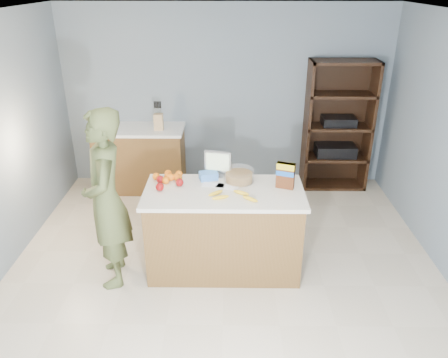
{
  "coord_description": "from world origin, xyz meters",
  "views": [
    {
      "loc": [
        0.05,
        -3.49,
        2.8
      ],
      "look_at": [
        0.0,
        0.35,
        1.0
      ],
      "focal_mm": 35.0,
      "sensor_mm": 36.0,
      "label": 1
    }
  ],
  "objects_px": {
    "shelving_unit": "(337,128)",
    "person": "(106,200)",
    "counter_peninsula": "(224,233)",
    "tv": "(218,163)",
    "cereal_box": "(286,174)"
  },
  "relations": [
    {
      "from": "cereal_box",
      "to": "person",
      "type": "bearing_deg",
      "value": -171.58
    },
    {
      "from": "person",
      "to": "tv",
      "type": "height_order",
      "value": "person"
    },
    {
      "from": "person",
      "to": "cereal_box",
      "type": "height_order",
      "value": "person"
    },
    {
      "from": "shelving_unit",
      "to": "tv",
      "type": "height_order",
      "value": "shelving_unit"
    },
    {
      "from": "counter_peninsula",
      "to": "tv",
      "type": "distance_m",
      "value": 0.72
    },
    {
      "from": "counter_peninsula",
      "to": "cereal_box",
      "type": "bearing_deg",
      "value": 6.35
    },
    {
      "from": "counter_peninsula",
      "to": "tv",
      "type": "bearing_deg",
      "value": 101.64
    },
    {
      "from": "counter_peninsula",
      "to": "shelving_unit",
      "type": "xyz_separation_m",
      "value": [
        1.55,
        2.05,
        0.45
      ]
    },
    {
      "from": "counter_peninsula",
      "to": "cereal_box",
      "type": "distance_m",
      "value": 0.88
    },
    {
      "from": "shelving_unit",
      "to": "person",
      "type": "distance_m",
      "value": 3.47
    },
    {
      "from": "shelving_unit",
      "to": "cereal_box",
      "type": "relative_size",
      "value": 6.88
    },
    {
      "from": "counter_peninsula",
      "to": "person",
      "type": "relative_size",
      "value": 0.88
    },
    {
      "from": "person",
      "to": "counter_peninsula",
      "type": "bearing_deg",
      "value": 85.74
    },
    {
      "from": "cereal_box",
      "to": "shelving_unit",
      "type": "bearing_deg",
      "value": 64.32
    },
    {
      "from": "person",
      "to": "cereal_box",
      "type": "distance_m",
      "value": 1.72
    }
  ]
}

